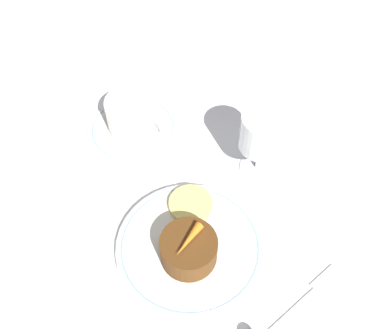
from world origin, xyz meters
TOP-DOWN VIEW (x-y plane):
  - ground_plane at (0.00, 0.00)m, footprint 3.00×3.00m
  - dinner_plate at (0.00, -0.04)m, footprint 0.22×0.22m
  - saucer at (-0.22, 0.08)m, footprint 0.16×0.16m
  - coffee_cup at (-0.22, 0.09)m, footprint 0.12×0.09m
  - spoon at (-0.18, 0.08)m, footprint 0.02×0.10m
  - wine_glass at (-0.00, 0.15)m, footprint 0.08×0.08m
  - fork at (0.18, -0.02)m, footprint 0.06×0.20m
  - dessert_cake at (0.01, -0.06)m, footprint 0.08×0.08m
  - carrot_garnish at (0.01, -0.06)m, footprint 0.02×0.06m
  - pineapple_slice at (-0.04, 0.01)m, footprint 0.07×0.07m

SIDE VIEW (x-z plane):
  - ground_plane at x=0.00m, z-range 0.00..0.00m
  - fork at x=0.18m, z-range 0.00..0.00m
  - saucer at x=-0.22m, z-range 0.00..0.01m
  - dinner_plate at x=0.00m, z-range 0.00..0.02m
  - spoon at x=-0.18m, z-range 0.01..0.01m
  - pineapple_slice at x=-0.04m, z-range 0.01..0.02m
  - dessert_cake at x=0.01m, z-range 0.01..0.06m
  - coffee_cup at x=-0.22m, z-range 0.01..0.08m
  - carrot_garnish at x=0.01m, z-range 0.06..0.07m
  - wine_glass at x=0.00m, z-range 0.02..0.15m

